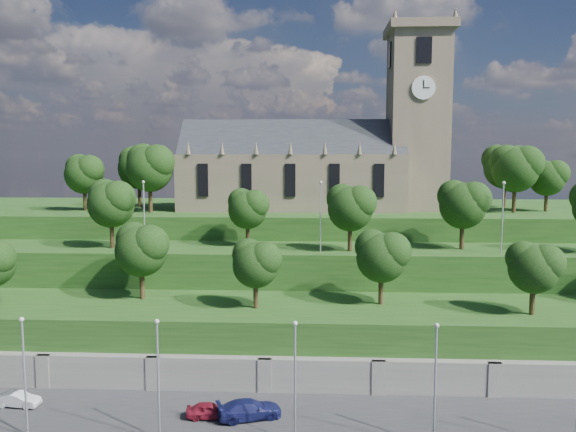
# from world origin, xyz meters

# --- Properties ---
(retaining_wall) EXTENTS (160.00, 2.10, 5.00)m
(retaining_wall) POSITION_xyz_m (0.00, 11.97, 2.50)
(retaining_wall) COLOR slate
(retaining_wall) RESTS_ON ground
(embankment_lower) EXTENTS (160.00, 12.00, 8.00)m
(embankment_lower) POSITION_xyz_m (0.00, 18.00, 4.00)
(embankment_lower) COLOR #1E4416
(embankment_lower) RESTS_ON ground
(embankment_upper) EXTENTS (160.00, 10.00, 12.00)m
(embankment_upper) POSITION_xyz_m (0.00, 29.00, 6.00)
(embankment_upper) COLOR #1E4416
(embankment_upper) RESTS_ON ground
(hilltop) EXTENTS (160.00, 32.00, 15.00)m
(hilltop) POSITION_xyz_m (0.00, 50.00, 7.50)
(hilltop) COLOR #1E4416
(hilltop) RESTS_ON ground
(church) EXTENTS (38.60, 12.35, 27.60)m
(church) POSITION_xyz_m (0.79, 45.98, 22.52)
(church) COLOR brown
(church) RESTS_ON hilltop
(trees_lower) EXTENTS (69.41, 8.98, 7.98)m
(trees_lower) POSITION_xyz_m (-0.86, 18.22, 12.92)
(trees_lower) COLOR #2E2312
(trees_lower) RESTS_ON embankment_lower
(trees_upper) EXTENTS (61.33, 8.06, 8.16)m
(trees_upper) POSITION_xyz_m (4.59, 28.09, 17.35)
(trees_upper) COLOR #2E2312
(trees_upper) RESTS_ON embankment_upper
(trees_hilltop) EXTENTS (71.09, 16.38, 9.52)m
(trees_hilltop) POSITION_xyz_m (-0.12, 44.52, 21.16)
(trees_hilltop) COLOR #2E2312
(trees_hilltop) RESTS_ON hilltop
(lamp_posts_promenade) EXTENTS (60.36, 0.36, 9.11)m
(lamp_posts_promenade) POSITION_xyz_m (-2.00, 2.50, 7.18)
(lamp_posts_promenade) COLOR #B2B2B7
(lamp_posts_promenade) RESTS_ON promenade
(lamp_posts_upper) EXTENTS (40.36, 0.36, 8.05)m
(lamp_posts_upper) POSITION_xyz_m (-0.00, 26.00, 16.64)
(lamp_posts_upper) COLOR #B2B2B7
(lamp_posts_upper) RESTS_ON embankment_upper
(car_left) EXTENTS (3.74, 1.70, 1.24)m
(car_left) POSITION_xyz_m (-8.97, 6.04, 2.62)
(car_left) COLOR maroon
(car_left) RESTS_ON promenade
(car_middle) EXTENTS (3.69, 1.55, 1.18)m
(car_middle) POSITION_xyz_m (-25.28, 7.31, 2.59)
(car_middle) COLOR #B4B6B9
(car_middle) RESTS_ON promenade
(car_right) EXTENTS (5.57, 3.64, 1.50)m
(car_right) POSITION_xyz_m (-5.77, 6.11, 2.75)
(car_right) COLOR #171B52
(car_right) RESTS_ON promenade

